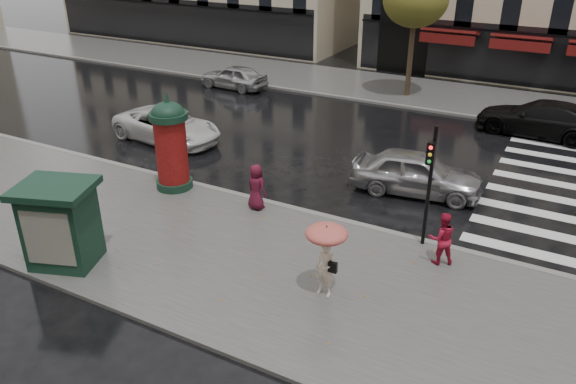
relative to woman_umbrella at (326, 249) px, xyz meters
The scene contains 17 objects.
ground 2.48m from the woman_umbrella, 152.92° to the left, with size 160.00×160.00×0.00m, color black.
near_sidewalk 2.31m from the woman_umbrella, 167.12° to the left, with size 90.00×7.00×0.12m, color #474744.
far_sidewalk 20.03m from the woman_umbrella, 95.08° to the left, with size 90.00×6.00×0.12m, color #474744.
near_kerb 4.51m from the woman_umbrella, 114.38° to the left, with size 90.00×0.25×0.14m, color slate.
far_kerb 17.06m from the woman_umbrella, 95.98° to the left, with size 90.00×0.25×0.14m, color slate.
zebra_crossing 11.42m from the woman_umbrella, 68.07° to the left, with size 3.60×11.75×0.01m, color silver.
tree_far_left 19.63m from the woman_umbrella, 101.28° to the left, with size 3.40×3.40×6.64m.
woman_umbrella is the anchor object (origin of this frame).
woman_red 3.71m from the woman_umbrella, 52.51° to the left, with size 0.76×0.59×1.57m, color #AE1531.
man_burgundy 5.28m from the woman_umbrella, 140.95° to the left, with size 0.77×0.50×1.57m, color #561126.
morris_column 8.27m from the woman_umbrella, 156.41° to the left, with size 1.34×1.34×3.61m.
traffic_light 4.04m from the woman_umbrella, 67.24° to the left, with size 0.24×0.35×3.73m.
newsstand 7.40m from the woman_umbrella, 163.54° to the right, with size 2.46×2.27×2.42m.
car_silver 7.29m from the woman_umbrella, 88.12° to the left, with size 1.86×4.62×1.57m, color #ABABB0.
car_white 13.18m from the woman_umbrella, 146.99° to the left, with size 2.36×5.11×1.42m, color silver.
car_black 16.16m from the woman_umbrella, 77.82° to the left, with size 2.25×5.53×1.61m, color black.
car_far_silver 20.59m from the woman_umbrella, 129.84° to the left, with size 1.62×4.04×1.38m, color #B1B1B6.
Camera 1 is at (6.63, -11.93, 8.93)m, focal length 35.00 mm.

